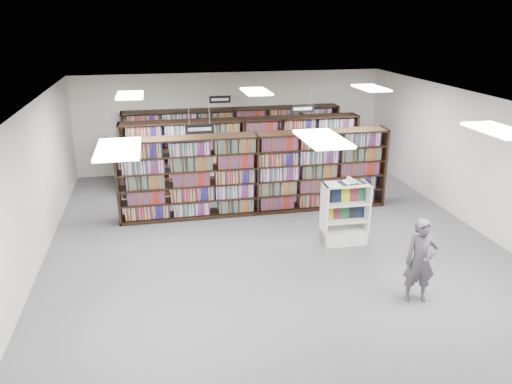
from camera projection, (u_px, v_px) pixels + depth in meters
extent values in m
plane|color=#525157|center=(274.00, 244.00, 11.38)|extent=(12.00, 12.00, 0.00)
cube|color=white|center=(276.00, 103.00, 10.30)|extent=(10.00, 12.00, 0.10)
cube|color=silver|center=(232.00, 122.00, 16.37)|extent=(10.00, 0.10, 3.20)
cube|color=silver|center=(407.00, 347.00, 5.30)|extent=(10.00, 0.10, 3.20)
cube|color=silver|center=(30.00, 193.00, 9.89)|extent=(0.10, 12.00, 3.20)
cube|color=silver|center=(480.00, 164.00, 11.79)|extent=(0.10, 12.00, 3.20)
cube|color=black|center=(256.00, 174.00, 12.87)|extent=(7.00, 0.60, 2.10)
cube|color=maroon|center=(256.00, 174.00, 12.87)|extent=(6.88, 0.42, 1.98)
cube|color=black|center=(242.00, 154.00, 14.71)|extent=(7.00, 0.60, 2.10)
cube|color=maroon|center=(242.00, 154.00, 14.71)|extent=(6.88, 0.42, 1.98)
cube|color=black|center=(233.00, 140.00, 16.28)|extent=(7.00, 0.60, 2.10)
cube|color=maroon|center=(233.00, 140.00, 16.28)|extent=(6.88, 0.42, 1.98)
cylinder|color=#B2B2B7|center=(189.00, 112.00, 10.99)|extent=(0.01, 0.01, 0.58)
cylinder|color=#B2B2B7|center=(209.00, 111.00, 11.08)|extent=(0.01, 0.01, 0.58)
cube|color=black|center=(200.00, 129.00, 11.17)|extent=(0.65, 0.02, 0.22)
cube|color=white|center=(200.00, 129.00, 11.16)|extent=(0.52, 0.00, 0.08)
cylinder|color=#B2B2B7|center=(295.00, 94.00, 13.41)|extent=(0.01, 0.01, 0.58)
cylinder|color=#B2B2B7|center=(311.00, 94.00, 13.49)|extent=(0.01, 0.01, 0.58)
cube|color=black|center=(303.00, 109.00, 13.58)|extent=(0.65, 0.02, 0.22)
cube|color=white|center=(303.00, 109.00, 13.57)|extent=(0.52, 0.00, 0.08)
cylinder|color=#B2B2B7|center=(212.00, 86.00, 14.87)|extent=(0.01, 0.01, 0.58)
cylinder|color=#B2B2B7|center=(227.00, 86.00, 14.96)|extent=(0.01, 0.01, 0.58)
cube|color=black|center=(220.00, 99.00, 15.05)|extent=(0.65, 0.02, 0.22)
cube|color=white|center=(220.00, 99.00, 15.04)|extent=(0.52, 0.00, 0.08)
cube|color=white|center=(118.00, 149.00, 6.98)|extent=(0.60, 1.20, 0.04)
cube|color=white|center=(323.00, 139.00, 7.55)|extent=(0.60, 1.20, 0.04)
cube|color=white|center=(498.00, 130.00, 8.11)|extent=(0.60, 1.20, 0.04)
cube|color=white|center=(130.00, 95.00, 11.59)|extent=(0.60, 1.20, 0.04)
cube|color=white|center=(256.00, 91.00, 12.16)|extent=(0.60, 1.20, 0.04)
cube|color=white|center=(371.00, 88.00, 12.73)|extent=(0.60, 1.20, 0.04)
cube|color=white|center=(343.00, 236.00, 11.39)|extent=(1.04, 0.54, 0.31)
cube|color=white|center=(324.00, 215.00, 11.12)|extent=(0.06, 0.51, 1.43)
cube|color=white|center=(366.00, 212.00, 11.28)|extent=(0.06, 0.51, 1.43)
cube|color=white|center=(341.00, 210.00, 11.42)|extent=(1.02, 0.06, 1.43)
cube|color=white|center=(347.00, 184.00, 10.96)|extent=(1.04, 0.54, 0.03)
cube|color=white|center=(345.00, 220.00, 11.25)|extent=(0.96, 0.50, 0.02)
cube|color=white|center=(346.00, 203.00, 11.11)|extent=(0.96, 0.50, 0.02)
cube|color=black|center=(328.00, 196.00, 11.04)|extent=(0.21, 0.08, 0.31)
cube|color=#111D34|center=(337.00, 196.00, 11.07)|extent=(0.21, 0.08, 0.31)
cube|color=#C3D516|center=(345.00, 195.00, 11.10)|extent=(0.21, 0.08, 0.31)
cube|color=maroon|center=(354.00, 195.00, 11.14)|extent=(0.21, 0.08, 0.31)
cube|color=#1D5731|center=(362.00, 194.00, 11.17)|extent=(0.21, 0.08, 0.31)
cube|color=#C3D516|center=(328.00, 214.00, 11.19)|extent=(0.23, 0.07, 0.29)
cube|color=maroon|center=(336.00, 213.00, 11.22)|extent=(0.23, 0.07, 0.29)
cube|color=#1D5731|center=(344.00, 213.00, 11.25)|extent=(0.23, 0.07, 0.29)
cube|color=black|center=(352.00, 212.00, 11.28)|extent=(0.23, 0.07, 0.29)
cube|color=#111D34|center=(360.00, 211.00, 11.31)|extent=(0.23, 0.07, 0.29)
cube|color=black|center=(352.00, 182.00, 11.00)|extent=(0.60, 0.38, 0.01)
cube|color=white|center=(346.00, 182.00, 10.97)|extent=(0.28, 0.33, 0.05)
cube|color=white|center=(358.00, 182.00, 11.02)|extent=(0.28, 0.33, 0.07)
cylinder|color=white|center=(351.00, 180.00, 10.98)|extent=(0.12, 0.30, 0.10)
imported|color=#4F4A54|center=(420.00, 261.00, 8.88)|extent=(0.64, 0.49, 1.58)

